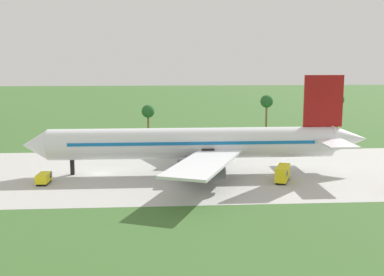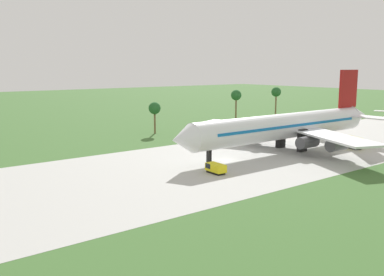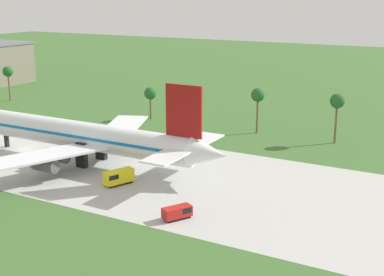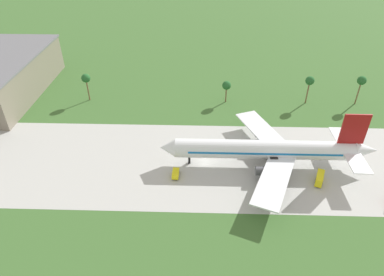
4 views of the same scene
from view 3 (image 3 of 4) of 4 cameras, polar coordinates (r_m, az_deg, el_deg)
name	(u,v)px [view 3 (image 3 of 4)]	position (r m, az deg, el deg)	size (l,w,h in m)	color
ground_plane	(24,149)	(132.24, -17.45, -1.16)	(600.00, 600.00, 0.00)	#3D662D
taxiway_strip	(24,149)	(132.24, -17.45, -1.15)	(320.00, 44.00, 0.02)	#B2B2AD
jet_airliner	(87,136)	(117.12, -11.15, 0.17)	(67.41, 51.37, 19.03)	white
baggage_tug	(118,177)	(103.64, -7.90, -4.15)	(4.08, 6.25, 2.89)	black
catering_van	(178,212)	(87.81, -1.50, -7.91)	(4.13, 5.22, 2.12)	black
palm_tree_row	(172,90)	(151.52, -2.11, 5.17)	(115.35, 3.60, 12.36)	brown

